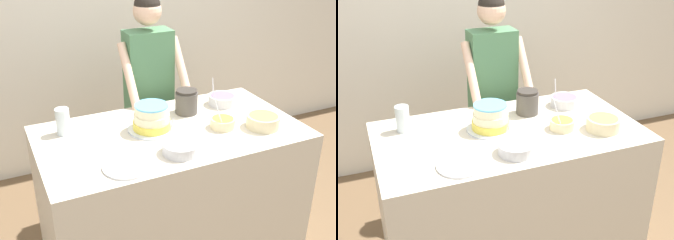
{
  "view_description": "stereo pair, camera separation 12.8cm",
  "coord_description": "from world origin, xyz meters",
  "views": [
    {
      "loc": [
        -0.94,
        -1.57,
        2.03
      ],
      "look_at": [
        -0.04,
        0.38,
        1.01
      ],
      "focal_mm": 45.0,
      "sensor_mm": 36.0,
      "label": 1
    },
    {
      "loc": [
        -0.82,
        -1.62,
        2.03
      ],
      "look_at": [
        -0.04,
        0.38,
        1.01
      ],
      "focal_mm": 45.0,
      "sensor_mm": 36.0,
      "label": 2
    }
  ],
  "objects": [
    {
      "name": "ceramic_plate",
      "position": [
        -0.37,
        0.15,
        0.92
      ],
      "size": [
        0.25,
        0.25,
        0.01
      ],
      "color": "silver",
      "rests_on": "counter"
    },
    {
      "name": "counter",
      "position": [
        0.0,
        0.42,
        0.46
      ],
      "size": [
        1.55,
        0.84,
        0.92
      ],
      "color": "beige",
      "rests_on": "ground_plane"
    },
    {
      "name": "frosting_bowl_purple",
      "position": [
        0.48,
        0.63,
        0.96
      ],
      "size": [
        0.19,
        0.19,
        0.18
      ],
      "color": "silver",
      "rests_on": "counter"
    },
    {
      "name": "stoneware_jar",
      "position": [
        0.2,
        0.61,
        1.0
      ],
      "size": [
        0.14,
        0.14,
        0.16
      ],
      "color": "#4C4742",
      "rests_on": "counter"
    },
    {
      "name": "frosting_bowl_white",
      "position": [
        -0.06,
        0.17,
        0.95
      ],
      "size": [
        0.19,
        0.19,
        0.18
      ],
      "color": "silver",
      "rests_on": "counter"
    },
    {
      "name": "drinking_glass",
      "position": [
        -0.58,
        0.65,
        1.0
      ],
      "size": [
        0.08,
        0.08,
        0.16
      ],
      "color": "silver",
      "rests_on": "counter"
    },
    {
      "name": "wall_back",
      "position": [
        0.0,
        1.85,
        1.3
      ],
      "size": [
        10.0,
        0.05,
        2.6
      ],
      "color": "silver",
      "rests_on": "ground_plane"
    },
    {
      "name": "frosting_bowl_orange",
      "position": [
        0.3,
        0.33,
        0.95
      ],
      "size": [
        0.15,
        0.15,
        0.2
      ],
      "color": "beige",
      "rests_on": "counter"
    },
    {
      "name": "person_baker",
      "position": [
        0.12,
        1.05,
        1.0
      ],
      "size": [
        0.44,
        0.44,
        1.62
      ],
      "color": "#2D2D38",
      "rests_on": "ground_plane"
    },
    {
      "name": "frosting_bowl_yellow",
      "position": [
        0.52,
        0.24,
        0.96
      ],
      "size": [
        0.2,
        0.2,
        0.08
      ],
      "color": "beige",
      "rests_on": "counter"
    },
    {
      "name": "cake",
      "position": [
        -0.1,
        0.48,
        0.99
      ],
      "size": [
        0.29,
        0.29,
        0.16
      ],
      "color": "silver",
      "rests_on": "counter"
    }
  ]
}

